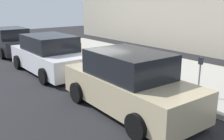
% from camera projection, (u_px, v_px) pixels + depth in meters
% --- Properties ---
extents(ground_plane, '(40.00, 40.00, 0.00)m').
position_uv_depth(ground_plane, '(94.00, 72.00, 11.38)').
color(ground_plane, black).
extents(sidewalk_curb, '(18.00, 5.00, 0.14)m').
position_uv_depth(sidewalk_curb, '(135.00, 63.00, 12.85)').
color(sidewalk_curb, '#ADA89E').
rests_on(sidewalk_curb, ground_plane).
extents(suitcase_silver_0, '(0.45, 0.24, 1.07)m').
position_uv_depth(suitcase_silver_0, '(164.00, 79.00, 8.65)').
color(suitcase_silver_0, '#9EA0A8').
rests_on(suitcase_silver_0, sidewalk_curb).
extents(suitcase_red_1, '(0.36, 0.22, 1.03)m').
position_uv_depth(suitcase_red_1, '(154.00, 75.00, 9.01)').
color(suitcase_red_1, red).
rests_on(suitcase_red_1, sidewalk_curb).
extents(suitcase_black_2, '(0.39, 0.25, 0.98)m').
position_uv_depth(suitcase_black_2, '(145.00, 73.00, 9.35)').
color(suitcase_black_2, black).
rests_on(suitcase_black_2, sidewalk_curb).
extents(suitcase_olive_3, '(0.35, 0.21, 1.00)m').
position_uv_depth(suitcase_olive_3, '(138.00, 70.00, 9.73)').
color(suitcase_olive_3, '#59601E').
rests_on(suitcase_olive_3, sidewalk_curb).
extents(suitcase_teal_4, '(0.48, 0.26, 0.92)m').
position_uv_depth(suitcase_teal_4, '(131.00, 69.00, 10.14)').
color(suitcase_teal_4, '#0F606B').
rests_on(suitcase_teal_4, sidewalk_curb).
extents(suitcase_maroon_5, '(0.47, 0.21, 0.72)m').
position_uv_depth(suitcase_maroon_5, '(121.00, 66.00, 10.51)').
color(suitcase_maroon_5, maroon).
rests_on(suitcase_maroon_5, sidewalk_curb).
extents(suitcase_navy_6, '(0.45, 0.24, 0.90)m').
position_uv_depth(suitcase_navy_6, '(113.00, 64.00, 10.88)').
color(suitcase_navy_6, navy).
rests_on(suitcase_navy_6, sidewalk_curb).
extents(suitcase_silver_7, '(0.36, 0.25, 0.85)m').
position_uv_depth(suitcase_silver_7, '(107.00, 63.00, 11.29)').
color(suitcase_silver_7, '#9EA0A8').
rests_on(suitcase_silver_7, sidewalk_curb).
extents(suitcase_red_8, '(0.42, 0.25, 0.90)m').
position_uv_depth(suitcase_red_8, '(102.00, 60.00, 11.65)').
color(suitcase_red_8, red).
rests_on(suitcase_red_8, sidewalk_curb).
extents(fire_hydrant, '(0.39, 0.21, 0.83)m').
position_uv_depth(fire_hydrant, '(91.00, 55.00, 12.17)').
color(fire_hydrant, '#99999E').
rests_on(fire_hydrant, sidewalk_curb).
extents(bollard_post, '(0.15, 0.15, 0.94)m').
position_uv_depth(bollard_post, '(80.00, 52.00, 12.66)').
color(bollard_post, brown).
rests_on(bollard_post, sidewalk_curb).
extents(parking_meter, '(0.12, 0.09, 1.27)m').
position_uv_depth(parking_meter, '(200.00, 71.00, 7.86)').
color(parking_meter, slate).
rests_on(parking_meter, sidewalk_curb).
extents(parked_car_beige_0, '(4.52, 2.11, 1.73)m').
position_uv_depth(parked_car_beige_0, '(128.00, 84.00, 7.21)').
color(parked_car_beige_0, tan).
rests_on(parked_car_beige_0, ground_plane).
extents(parked_car_white_1, '(4.76, 2.13, 1.65)m').
position_uv_depth(parked_car_white_1, '(50.00, 55.00, 11.19)').
color(parked_car_white_1, silver).
rests_on(parked_car_white_1, ground_plane).
extents(parked_car_charcoal_2, '(4.40, 2.07, 1.54)m').
position_uv_depth(parked_car_charcoal_2, '(11.00, 41.00, 15.36)').
color(parked_car_charcoal_2, black).
rests_on(parked_car_charcoal_2, ground_plane).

